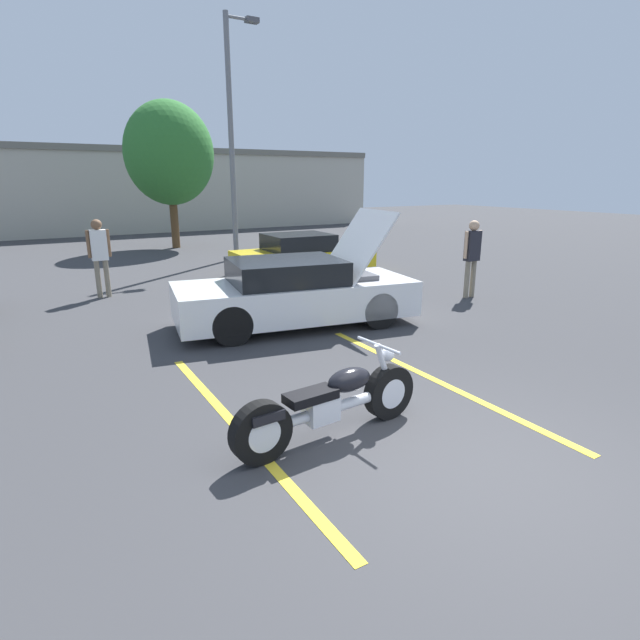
% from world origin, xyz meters
% --- Properties ---
extents(ground_plane, '(80.00, 80.00, 0.00)m').
position_xyz_m(ground_plane, '(0.00, 0.00, 0.00)').
color(ground_plane, '#38383A').
extents(parking_stripe_foreground, '(0.12, 4.96, 0.01)m').
position_xyz_m(parking_stripe_foreground, '(-1.73, 2.03, 0.00)').
color(parking_stripe_foreground, yellow).
rests_on(parking_stripe_foreground, ground).
extents(parking_stripe_middle, '(0.12, 4.96, 0.01)m').
position_xyz_m(parking_stripe_middle, '(1.21, 2.03, 0.00)').
color(parking_stripe_middle, yellow).
rests_on(parking_stripe_middle, ground).
extents(far_building, '(32.00, 4.20, 4.40)m').
position_xyz_m(far_building, '(0.00, 26.62, 2.34)').
color(far_building, '#B2AD9E').
rests_on(far_building, ground).
extents(light_pole, '(1.21, 0.28, 7.92)m').
position_xyz_m(light_pole, '(3.05, 14.06, 4.34)').
color(light_pole, slate).
rests_on(light_pole, ground).
extents(tree_background, '(3.50, 3.50, 5.77)m').
position_xyz_m(tree_background, '(1.91, 18.17, 3.74)').
color(tree_background, brown).
rests_on(tree_background, ground).
extents(motorcycle, '(2.36, 0.70, 0.96)m').
position_xyz_m(motorcycle, '(-0.93, 1.30, 0.40)').
color(motorcycle, black).
rests_on(motorcycle, ground).
extents(show_car_hood_open, '(4.76, 2.52, 2.17)m').
position_xyz_m(show_car_hood_open, '(0.83, 5.41, 0.64)').
color(show_car_hood_open, white).
rests_on(show_car_hood_open, ground).
extents(parked_car_right_row, '(4.16, 1.91, 1.19)m').
position_xyz_m(parked_car_right_row, '(3.57, 10.21, 0.57)').
color(parked_car_right_row, yellow).
rests_on(parked_car_right_row, ground).
extents(spectator_by_show_car, '(0.52, 0.24, 1.86)m').
position_xyz_m(spectator_by_show_car, '(-2.05, 9.87, 1.12)').
color(spectator_by_show_car, gray).
rests_on(spectator_by_show_car, ground).
extents(spectator_midground, '(0.52, 0.24, 1.83)m').
position_xyz_m(spectator_midground, '(5.54, 5.41, 1.10)').
color(spectator_midground, gray).
rests_on(spectator_midground, ground).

